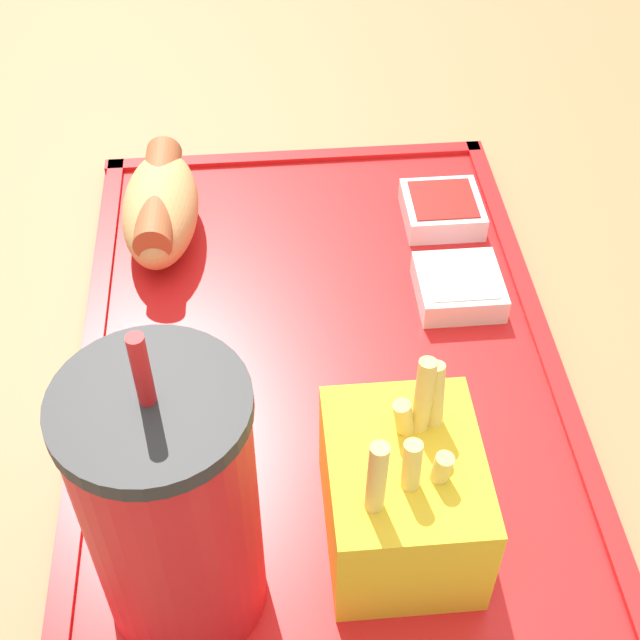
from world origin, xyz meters
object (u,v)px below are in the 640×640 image
(soda_cup, at_px, (172,509))
(sauce_cup_mayo, at_px, (459,286))
(fries_carton, at_px, (403,494))
(hot_dog_far, at_px, (160,206))
(sauce_cup_ketchup, at_px, (442,209))

(soda_cup, xyz_separation_m, sauce_cup_mayo, (0.20, -0.18, -0.07))
(soda_cup, xyz_separation_m, fries_carton, (0.03, -0.11, -0.04))
(soda_cup, xyz_separation_m, hot_dog_far, (0.28, 0.02, -0.05))
(sauce_cup_ketchup, bearing_deg, sauce_cup_mayo, 177.35)
(sauce_cup_ketchup, bearing_deg, hot_dog_far, 90.20)
(hot_dog_far, xyz_separation_m, sauce_cup_ketchup, (0.00, -0.20, -0.02))
(hot_dog_far, distance_m, fries_carton, 0.29)
(hot_dog_far, bearing_deg, fries_carton, -152.60)
(hot_dog_far, height_order, sauce_cup_ketchup, hot_dog_far)
(sauce_cup_mayo, bearing_deg, hot_dog_far, 67.78)
(sauce_cup_mayo, height_order, sauce_cup_ketchup, same)
(fries_carton, bearing_deg, soda_cup, 102.87)
(hot_dog_far, xyz_separation_m, fries_carton, (-0.26, -0.13, 0.01))
(soda_cup, distance_m, hot_dog_far, 0.29)
(hot_dog_far, bearing_deg, sauce_cup_ketchup, -89.80)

